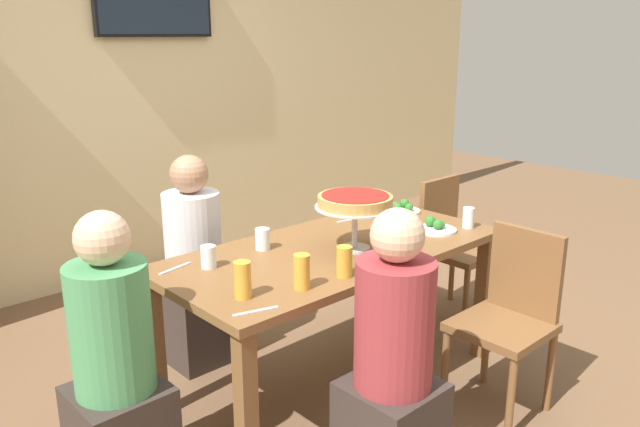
% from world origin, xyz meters
% --- Properties ---
extents(ground_plane, '(12.00, 12.00, 0.00)m').
position_xyz_m(ground_plane, '(0.00, 0.00, 0.00)').
color(ground_plane, brown).
extents(rear_partition, '(8.00, 0.12, 2.80)m').
position_xyz_m(rear_partition, '(0.00, 2.20, 1.40)').
color(rear_partition, beige).
rests_on(rear_partition, ground_plane).
extents(dining_table, '(1.73, 0.82, 0.74)m').
position_xyz_m(dining_table, '(0.00, 0.00, 0.65)').
color(dining_table, brown).
rests_on(dining_table, ground_plane).
extents(diner_head_west, '(0.34, 0.34, 1.15)m').
position_xyz_m(diner_head_west, '(-1.16, -0.01, 0.49)').
color(diner_head_west, '#382D28').
rests_on(diner_head_west, ground_plane).
extents(diner_far_left, '(0.34, 0.34, 1.15)m').
position_xyz_m(diner_far_left, '(-0.37, 0.69, 0.49)').
color(diner_far_left, '#382D28').
rests_on(diner_far_left, ground_plane).
extents(diner_near_left, '(0.34, 0.34, 1.15)m').
position_xyz_m(diner_near_left, '(-0.37, -0.70, 0.49)').
color(diner_near_left, '#382D28').
rests_on(diner_near_left, ground_plane).
extents(chair_head_east, '(0.40, 0.40, 0.87)m').
position_xyz_m(chair_head_east, '(1.14, 0.11, 0.49)').
color(chair_head_east, brown).
rests_on(chair_head_east, ground_plane).
extents(chair_near_right, '(0.40, 0.40, 0.87)m').
position_xyz_m(chair_near_right, '(0.47, -0.71, 0.49)').
color(chair_near_right, brown).
rests_on(chair_near_right, ground_plane).
extents(deep_dish_pizza_stand, '(0.39, 0.39, 0.27)m').
position_xyz_m(deep_dish_pizza_stand, '(0.05, -0.09, 0.97)').
color(deep_dish_pizza_stand, silver).
rests_on(deep_dish_pizza_stand, dining_table).
extents(salad_plate_near_diner, '(0.21, 0.21, 0.07)m').
position_xyz_m(salad_plate_near_diner, '(0.58, -0.18, 0.76)').
color(salad_plate_near_diner, white).
rests_on(salad_plate_near_diner, dining_table).
extents(salad_plate_far_diner, '(0.21, 0.21, 0.07)m').
position_xyz_m(salad_plate_far_diner, '(0.73, 0.18, 0.76)').
color(salad_plate_far_diner, white).
rests_on(salad_plate_far_diner, dining_table).
extents(beer_glass_amber_tall, '(0.07, 0.07, 0.14)m').
position_xyz_m(beer_glass_amber_tall, '(-0.23, -0.30, 0.81)').
color(beer_glass_amber_tall, gold).
rests_on(beer_glass_amber_tall, dining_table).
extents(beer_glass_amber_short, '(0.07, 0.07, 0.15)m').
position_xyz_m(beer_glass_amber_short, '(-0.46, -0.28, 0.81)').
color(beer_glass_amber_short, gold).
rests_on(beer_glass_amber_short, dining_table).
extents(beer_glass_amber_spare, '(0.07, 0.07, 0.15)m').
position_xyz_m(beer_glass_amber_spare, '(-0.69, -0.19, 0.82)').
color(beer_glass_amber_spare, gold).
rests_on(beer_glass_amber_spare, dining_table).
extents(water_glass_clear_near, '(0.06, 0.06, 0.11)m').
position_xyz_m(water_glass_clear_near, '(0.75, -0.26, 0.80)').
color(water_glass_clear_near, white).
rests_on(water_glass_clear_near, dining_table).
extents(water_glass_clear_far, '(0.07, 0.07, 0.10)m').
position_xyz_m(water_glass_clear_far, '(-0.27, 0.21, 0.79)').
color(water_glass_clear_far, white).
rests_on(water_glass_clear_far, dining_table).
extents(water_glass_clear_spare, '(0.07, 0.07, 0.10)m').
position_xyz_m(water_glass_clear_spare, '(-0.60, 0.18, 0.79)').
color(water_glass_clear_spare, white).
rests_on(water_glass_clear_spare, dining_table).
extents(cutlery_fork_near, '(0.18, 0.06, 0.00)m').
position_xyz_m(cutlery_fork_near, '(0.39, 0.26, 0.74)').
color(cutlery_fork_near, silver).
rests_on(cutlery_fork_near, dining_table).
extents(cutlery_knife_near, '(0.18, 0.06, 0.00)m').
position_xyz_m(cutlery_knife_near, '(-0.72, 0.27, 0.74)').
color(cutlery_knife_near, silver).
rests_on(cutlery_knife_near, dining_table).
extents(cutlery_fork_far, '(0.18, 0.07, 0.00)m').
position_xyz_m(cutlery_fork_far, '(-0.73, -0.33, 0.74)').
color(cutlery_fork_far, silver).
rests_on(cutlery_fork_far, dining_table).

